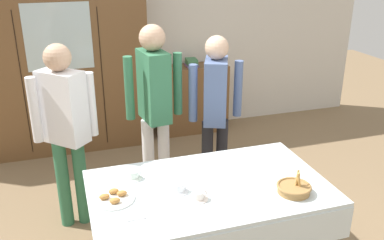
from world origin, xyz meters
The scene contains 15 objects.
back_wall centered at (0.00, 2.65, 1.35)m, with size 6.40×0.10×2.70m, color silver.
dining_table centered at (0.00, -0.24, 0.63)m, with size 1.69×1.01×0.72m.
wall_cabinet centered at (-0.90, 2.35, 1.01)m, with size 1.96×0.46×2.01m.
bookshelf_low centered at (0.69, 2.41, 0.45)m, with size 0.93×0.35×0.89m.
book_stack centered at (0.69, 2.40, 0.94)m, with size 0.16×0.20×0.10m.
tea_cup_mid_left centered at (-0.22, -0.22, 0.75)m, with size 0.13×0.13×0.06m.
tea_cup_center centered at (-0.49, 0.06, 0.75)m, with size 0.13×0.13×0.06m.
tea_cup_near_right centered at (-0.13, -0.35, 0.75)m, with size 0.13×0.13×0.06m.
bread_basket centered at (0.52, -0.46, 0.76)m, with size 0.24×0.24×0.16m.
pastry_plate centered at (-0.67, -0.18, 0.74)m, with size 0.28×0.28×0.05m.
spoon_mid_right centered at (-0.55, -0.45, 0.73)m, with size 0.12×0.02×0.01m.
spoon_near_left centered at (-0.37, -0.22, 0.73)m, with size 0.12×0.02×0.01m.
person_by_cabinet centered at (-0.93, 0.71, 0.98)m, with size 0.52×0.39×1.62m.
person_beside_shelf centered at (0.42, 0.80, 0.96)m, with size 0.52×0.41×1.59m.
person_behind_table_left centered at (-0.14, 0.87, 1.04)m, with size 0.52×0.38×1.70m.
Camera 1 is at (-0.91, -2.66, 2.27)m, focal length 39.64 mm.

